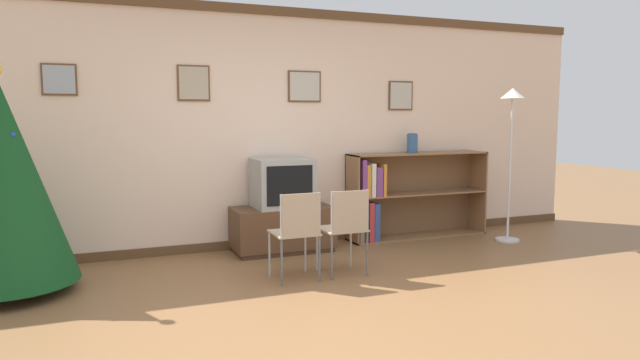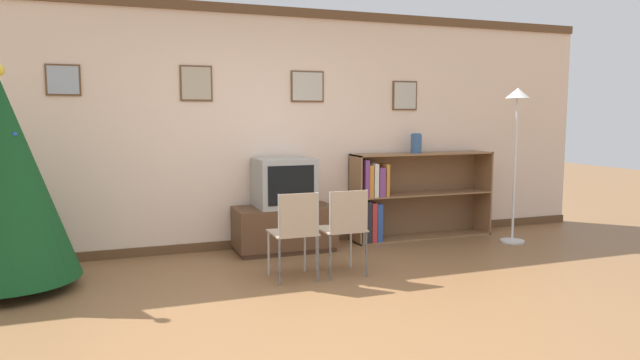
% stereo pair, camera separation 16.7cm
% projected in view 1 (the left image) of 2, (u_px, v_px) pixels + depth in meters
% --- Properties ---
extents(ground_plane, '(24.00, 24.00, 0.00)m').
position_uv_depth(ground_plane, '(339.00, 314.00, 4.32)').
color(ground_plane, brown).
extents(wall_back, '(8.87, 0.11, 2.70)m').
position_uv_depth(wall_back, '(251.00, 128.00, 6.39)').
color(wall_back, beige).
rests_on(wall_back, ground_plane).
extents(christmas_tree, '(1.15, 1.15, 1.92)m').
position_uv_depth(christmas_tree, '(3.00, 181.00, 4.73)').
color(christmas_tree, maroon).
rests_on(christmas_tree, ground_plane).
extents(tv_console, '(1.09, 0.54, 0.50)m').
position_uv_depth(tv_console, '(282.00, 229.00, 6.30)').
color(tv_console, '#412A1A').
rests_on(tv_console, ground_plane).
extents(television, '(0.62, 0.53, 0.54)m').
position_uv_depth(television, '(282.00, 183.00, 6.24)').
color(television, '#9E9E99').
rests_on(television, tv_console).
extents(folding_chair_left, '(0.40, 0.40, 0.82)m').
position_uv_depth(folding_chair_left, '(297.00, 230.00, 5.13)').
color(folding_chair_left, tan).
rests_on(folding_chair_left, ground_plane).
extents(folding_chair_right, '(0.40, 0.40, 0.82)m').
position_uv_depth(folding_chair_right, '(346.00, 226.00, 5.31)').
color(folding_chair_right, tan).
rests_on(folding_chair_right, ground_plane).
extents(bookshelf, '(1.81, 0.36, 1.04)m').
position_uv_depth(bookshelf, '(396.00, 198.00, 6.93)').
color(bookshelf, olive).
rests_on(bookshelf, ground_plane).
extents(vase, '(0.13, 0.13, 0.24)m').
position_uv_depth(vase, '(412.00, 143.00, 6.94)').
color(vase, '#335684').
rests_on(vase, bookshelf).
extents(standing_lamp, '(0.28, 0.28, 1.81)m').
position_uv_depth(standing_lamp, '(512.00, 124.00, 6.68)').
color(standing_lamp, silver).
rests_on(standing_lamp, ground_plane).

